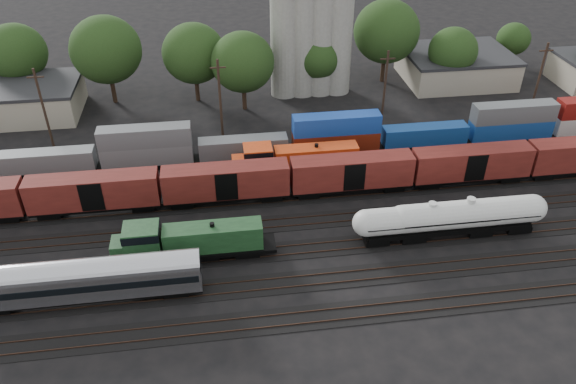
{
  "coord_description": "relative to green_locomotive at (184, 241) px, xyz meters",
  "views": [
    {
      "loc": [
        -12.58,
        -51.68,
        39.72
      ],
      "look_at": [
        -5.09,
        2.0,
        3.0
      ],
      "focal_mm": 35.0,
      "sensor_mm": 36.0,
      "label": 1
    }
  ],
  "objects": [
    {
      "name": "boxcar_string",
      "position": [
        35.65,
        10.0,
        0.52
      ],
      "size": [
        169.0,
        2.9,
        4.2
      ],
      "color": "black",
      "rests_on": "ground"
    },
    {
      "name": "tracks",
      "position": [
        17.01,
        5.0,
        -2.55
      ],
      "size": [
        180.0,
        33.2,
        0.2
      ],
      "color": "black",
      "rests_on": "ground"
    },
    {
      "name": "industrial_sheds",
      "position": [
        23.63,
        40.25,
        -0.04
      ],
      "size": [
        119.38,
        17.26,
        5.1
      ],
      "color": "#9E937F",
      "rests_on": "ground"
    },
    {
      "name": "container_wall",
      "position": [
        14.17,
        20.0,
        0.08
      ],
      "size": [
        160.0,
        2.6,
        5.8
      ],
      "color": "black",
      "rests_on": "ground"
    },
    {
      "name": "tank_car_a",
      "position": [
        26.72,
        0.0,
        0.13
      ],
      "size": [
        17.51,
        3.14,
        4.59
      ],
      "color": "silver",
      "rests_on": "ground"
    },
    {
      "name": "tank_car_b",
      "position": [
        31.06,
        -0.0,
        0.23
      ],
      "size": [
        18.21,
        3.26,
        4.77
      ],
      "color": "silver",
      "rests_on": "ground"
    },
    {
      "name": "tree_band",
      "position": [
        12.42,
        42.48,
        5.09
      ],
      "size": [
        164.32,
        20.35,
        14.27
      ],
      "color": "black",
      "rests_on": "ground"
    },
    {
      "name": "ground",
      "position": [
        17.01,
        5.0,
        -2.6
      ],
      "size": [
        600.0,
        600.0,
        0.0
      ],
      "primitive_type": "plane",
      "color": "black"
    },
    {
      "name": "utility_poles",
      "position": [
        17.01,
        27.0,
        3.61
      ],
      "size": [
        122.2,
        0.36,
        12.0
      ],
      "color": "black",
      "rests_on": "ground"
    },
    {
      "name": "green_locomotive",
      "position": [
        0.0,
        0.0,
        0.0
      ],
      "size": [
        17.22,
        3.04,
        4.56
      ],
      "color": "black",
      "rests_on": "ground"
    },
    {
      "name": "grain_silo",
      "position": [
        20.29,
        41.0,
        8.66
      ],
      "size": [
        13.4,
        5.0,
        29.0
      ],
      "color": "gray",
      "rests_on": "ground"
    },
    {
      "name": "orange_locomotive",
      "position": [
        13.66,
        15.0,
        -0.03
      ],
      "size": [
        18.0,
        3.0,
        4.5
      ],
      "color": "black",
      "rests_on": "ground"
    },
    {
      "name": "passenger_coach",
      "position": [
        -9.28,
        -5.0,
        0.47
      ],
      "size": [
        21.96,
        2.71,
        4.99
      ],
      "color": "silver",
      "rests_on": "ground"
    }
  ]
}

